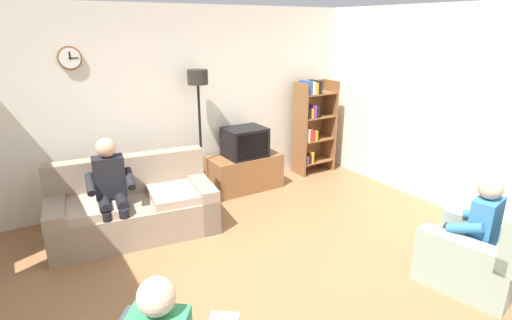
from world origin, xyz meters
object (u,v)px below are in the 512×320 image
(bookshelf, at_px, (312,124))
(person_on_couch, at_px, (111,187))
(tv_stand, at_px, (244,172))
(floor_lamp, at_px, (199,99))
(tv, at_px, (245,142))
(armchair_near_bookshelf, at_px, (477,256))
(couch, at_px, (134,209))
(person_in_right_armchair, at_px, (473,224))

(bookshelf, xyz_separation_m, person_on_couch, (-3.46, -0.70, -0.14))
(tv_stand, relative_size, bookshelf, 0.69)
(tv_stand, bearing_deg, floor_lamp, 171.56)
(tv_stand, bearing_deg, bookshelf, 2.97)
(tv, bearing_deg, armchair_near_bookshelf, -77.80)
(tv_stand, height_order, person_on_couch, person_on_couch)
(floor_lamp, height_order, armchair_near_bookshelf, floor_lamp)
(couch, bearing_deg, person_on_couch, -156.44)
(tv_stand, bearing_deg, person_in_right_armchair, -77.89)
(armchair_near_bookshelf, bearing_deg, person_on_couch, 136.48)
(couch, xyz_separation_m, tv_stand, (1.85, 0.52, -0.05))
(couch, height_order, bookshelf, bookshelf)
(person_on_couch, bearing_deg, tv_stand, 16.67)
(tv_stand, distance_m, person_on_couch, 2.24)
(armchair_near_bookshelf, xyz_separation_m, person_in_right_armchair, (-0.02, 0.09, 0.32))
(floor_lamp, xyz_separation_m, person_on_couch, (-1.44, -0.73, -0.75))
(armchair_near_bookshelf, height_order, person_on_couch, person_on_couch)
(armchair_near_bookshelf, relative_size, person_in_right_armchair, 0.92)
(couch, height_order, tv, tv)
(tv_stand, xyz_separation_m, person_on_couch, (-2.10, -0.63, 0.43))
(person_on_couch, bearing_deg, person_in_right_armchair, -42.76)
(tv_stand, xyz_separation_m, floor_lamp, (-0.67, 0.10, 1.18))
(armchair_near_bookshelf, bearing_deg, tv, 102.20)
(bookshelf, xyz_separation_m, person_in_right_armchair, (-0.67, -3.28, -0.24))
(tv_stand, distance_m, person_in_right_armchair, 3.30)
(floor_lamp, bearing_deg, couch, -152.41)
(bookshelf, bearing_deg, tv_stand, -177.03)
(tv, relative_size, bookshelf, 0.38)
(floor_lamp, height_order, person_in_right_armchair, floor_lamp)
(couch, xyz_separation_m, tv, (1.85, 0.50, 0.44))
(floor_lamp, distance_m, person_on_couch, 1.78)
(tv, height_order, floor_lamp, floor_lamp)
(tv, xyz_separation_m, armchair_near_bookshelf, (0.71, -3.27, -0.46))
(tv, relative_size, person_on_couch, 0.48)
(couch, relative_size, armchair_near_bookshelf, 1.95)
(tv_stand, height_order, tv, tv)
(person_on_couch, bearing_deg, floor_lamp, 26.90)
(floor_lamp, bearing_deg, person_on_couch, -153.10)
(floor_lamp, bearing_deg, person_in_right_armchair, -67.72)
(person_in_right_armchair, bearing_deg, tv, 102.20)
(tv_stand, relative_size, tv, 1.83)
(person_on_couch, xyz_separation_m, person_in_right_armchair, (2.79, -2.58, -0.09))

